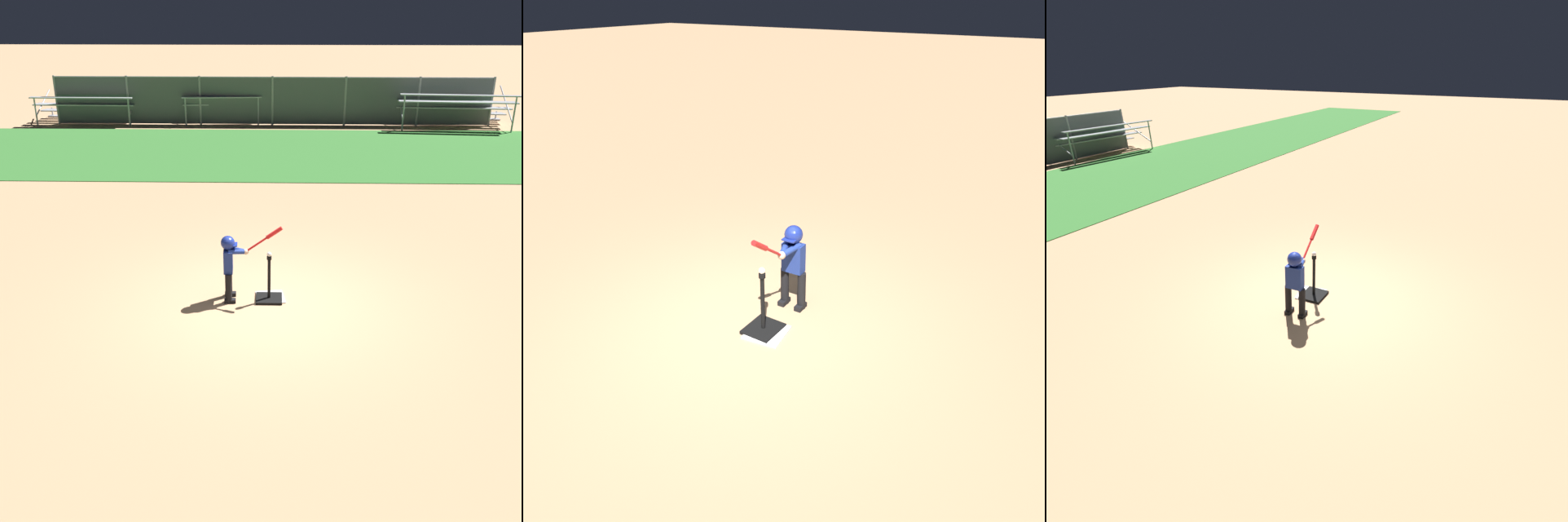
{
  "view_description": "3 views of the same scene",
  "coord_description": "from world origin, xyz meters",
  "views": [
    {
      "loc": [
        0.09,
        -8.49,
        4.63
      ],
      "look_at": [
        -0.11,
        0.44,
        0.56
      ],
      "focal_mm": 42.0,
      "sensor_mm": 36.0,
      "label": 1
    },
    {
      "loc": [
        3.96,
        3.01,
        3.51
      ],
      "look_at": [
        -0.22,
        0.31,
        0.85
      ],
      "focal_mm": 35.0,
      "sensor_mm": 36.0,
      "label": 2
    },
    {
      "loc": [
        -5.34,
        -2.46,
        3.63
      ],
      "look_at": [
        -0.31,
        0.13,
        0.83
      ],
      "focal_mm": 28.0,
      "sensor_mm": 36.0,
      "label": 3
    }
  ],
  "objects": [
    {
      "name": "ground_plane",
      "position": [
        0.0,
        0.0,
        0.0
      ],
      "size": [
        90.0,
        90.0,
        0.0
      ],
      "primitive_type": "plane",
      "color": "tan"
    },
    {
      "name": "home_plate",
      "position": [
        0.05,
        0.24,
        0.01
      ],
      "size": [
        0.5,
        0.5,
        0.02
      ],
      "primitive_type": "cube",
      "rotation": [
        0.0,
        0.0,
        0.15
      ],
      "color": "white",
      "rests_on": "ground_plane"
    },
    {
      "name": "batting_tee",
      "position": [
        0.02,
        0.18,
        0.11
      ],
      "size": [
        0.42,
        0.38,
        0.76
      ],
      "color": "black",
      "rests_on": "ground_plane"
    },
    {
      "name": "batter_child",
      "position": [
        -0.58,
        0.18,
        0.7
      ],
      "size": [
        0.96,
        0.34,
        1.25
      ],
      "color": "black",
      "rests_on": "ground_plane"
    },
    {
      "name": "baseball",
      "position": [
        0.02,
        0.18,
        0.8
      ],
      "size": [
        0.07,
        0.07,
        0.07
      ],
      "primitive_type": "sphere",
      "color": "white",
      "rests_on": "batting_tee"
    }
  ]
}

